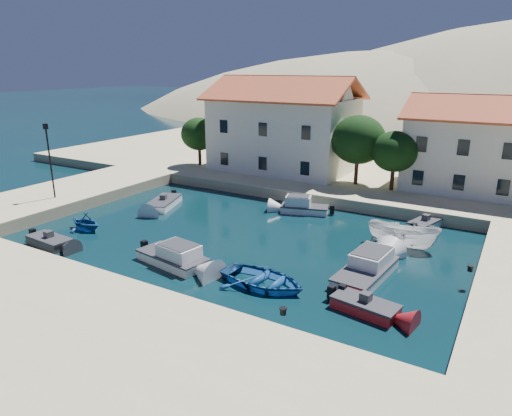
# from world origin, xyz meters

# --- Properties ---
(ground) EXTENTS (400.00, 400.00, 0.00)m
(ground) POSITION_xyz_m (0.00, 0.00, 0.00)
(ground) COLOR black
(ground) RESTS_ON ground
(quay_south) EXTENTS (52.00, 12.00, 1.00)m
(quay_south) POSITION_xyz_m (0.00, -6.00, 0.50)
(quay_south) COLOR #C7B888
(quay_south) RESTS_ON ground
(quay_west) EXTENTS (8.00, 20.00, 1.00)m
(quay_west) POSITION_xyz_m (-19.00, 10.00, 0.50)
(quay_west) COLOR #C7B888
(quay_west) RESTS_ON ground
(quay_north) EXTENTS (80.00, 36.00, 1.00)m
(quay_north) POSITION_xyz_m (2.00, 38.00, 0.50)
(quay_north) COLOR #C7B888
(quay_north) RESTS_ON ground
(building_left) EXTENTS (14.70, 9.45, 9.70)m
(building_left) POSITION_xyz_m (-6.00, 28.00, 5.94)
(building_left) COLOR silver
(building_left) RESTS_ON quay_north
(building_mid) EXTENTS (10.50, 8.40, 8.30)m
(building_mid) POSITION_xyz_m (12.00, 29.00, 5.22)
(building_mid) COLOR silver
(building_mid) RESTS_ON quay_north
(trees) EXTENTS (37.30, 5.30, 6.45)m
(trees) POSITION_xyz_m (4.51, 25.46, 4.84)
(trees) COLOR #382314
(trees) RESTS_ON quay_north
(lamppost) EXTENTS (0.35, 0.25, 6.22)m
(lamppost) POSITION_xyz_m (-17.50, 8.00, 4.75)
(lamppost) COLOR black
(lamppost) RESTS_ON quay_west
(bollards) EXTENTS (29.36, 9.56, 0.30)m
(bollards) POSITION_xyz_m (2.80, 3.87, 1.15)
(bollards) COLOR black
(bollards) RESTS_ON ground
(motorboat_grey_sw) EXTENTS (3.45, 1.70, 1.25)m
(motorboat_grey_sw) POSITION_xyz_m (-10.56, 2.30, 0.30)
(motorboat_grey_sw) COLOR #35353A
(motorboat_grey_sw) RESTS_ON ground
(cabin_cruiser_south) EXTENTS (4.98, 2.73, 1.60)m
(cabin_cruiser_south) POSITION_xyz_m (-1.45, 4.27, 0.48)
(cabin_cruiser_south) COLOR white
(cabin_cruiser_south) RESTS_ON ground
(rowboat_south) EXTENTS (5.24, 3.88, 1.04)m
(rowboat_south) POSITION_xyz_m (4.85, 4.50, 0.00)
(rowboat_south) COLOR navy
(rowboat_south) RESTS_ON ground
(motorboat_red_se) EXTENTS (3.46, 1.97, 1.25)m
(motorboat_red_se) POSITION_xyz_m (10.62, 4.59, 0.30)
(motorboat_red_se) COLOR maroon
(motorboat_red_se) RESTS_ON ground
(cabin_cruiser_east) EXTENTS (2.60, 5.48, 1.60)m
(cabin_cruiser_east) POSITION_xyz_m (9.45, 8.42, 0.48)
(cabin_cruiser_east) COLOR white
(cabin_cruiser_east) RESTS_ON ground
(boat_east) EXTENTS (4.81, 1.83, 1.85)m
(boat_east) POSITION_xyz_m (10.10, 14.29, 0.00)
(boat_east) COLOR white
(boat_east) RESTS_ON ground
(motorboat_white_ne) EXTENTS (2.26, 3.40, 1.25)m
(motorboat_white_ne) POSITION_xyz_m (10.70, 18.98, 0.30)
(motorboat_white_ne) COLOR white
(motorboat_white_ne) RESTS_ON ground
(rowboat_west) EXTENTS (2.97, 2.59, 1.52)m
(rowboat_west) POSITION_xyz_m (-11.05, 5.72, 0.00)
(rowboat_west) COLOR navy
(rowboat_west) RESTS_ON ground
(motorboat_white_west) EXTENTS (3.19, 4.64, 1.25)m
(motorboat_white_west) POSITION_xyz_m (-10.05, 13.22, 0.29)
(motorboat_white_west) COLOR white
(motorboat_white_west) RESTS_ON ground
(cabin_cruiser_north) EXTENTS (4.18, 2.69, 1.60)m
(cabin_cruiser_north) POSITION_xyz_m (1.29, 17.75, 0.48)
(cabin_cruiser_north) COLOR white
(cabin_cruiser_north) RESTS_ON ground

